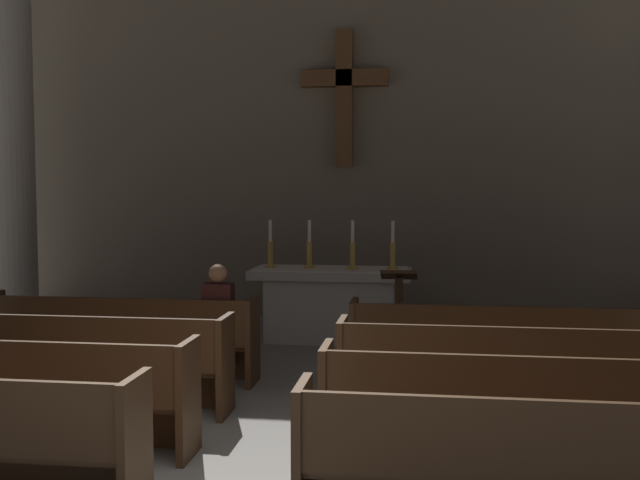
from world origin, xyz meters
TOP-DOWN VIEW (x-y plane):
  - pew_left_row_2 at (-2.07, 1.10)m, footprint 3.09×0.50m
  - pew_left_row_3 at (-2.07, 2.24)m, footprint 3.09×0.50m
  - pew_left_row_4 at (-2.07, 3.38)m, footprint 3.09×0.50m
  - pew_right_row_1 at (2.07, -0.04)m, footprint 3.09×0.50m
  - pew_right_row_2 at (2.07, 1.10)m, footprint 3.09×0.50m
  - pew_right_row_3 at (2.07, 2.24)m, footprint 3.09×0.50m
  - pew_right_row_4 at (2.07, 3.38)m, footprint 3.09×0.50m
  - column_left_second at (-4.73, 5.87)m, footprint 1.12×1.12m
  - altar at (0.00, 5.84)m, footprint 2.20×0.90m
  - candlestick_outer_left at (-0.85, 5.84)m, footprint 0.16×0.16m
  - candlestick_inner_left at (-0.30, 5.84)m, footprint 0.16×0.16m
  - candlestick_inner_right at (0.30, 5.84)m, footprint 0.16×0.16m
  - candlestick_outer_right at (0.85, 5.84)m, footprint 0.16×0.16m
  - apse_with_cross at (0.00, 7.82)m, footprint 10.66×0.51m
  - lectern at (0.98, 4.64)m, footprint 0.44×0.36m
  - lone_worshipper at (-0.91, 3.42)m, footprint 0.32×0.43m

SIDE VIEW (x-z plane):
  - pew_left_row_2 at x=-2.07m, z-range 0.00..0.95m
  - pew_left_row_3 at x=-2.07m, z-range 0.00..0.95m
  - pew_left_row_4 at x=-2.07m, z-range 0.00..0.95m
  - pew_right_row_1 at x=2.07m, z-range 0.00..0.95m
  - pew_right_row_2 at x=2.07m, z-range 0.00..0.95m
  - pew_right_row_3 at x=2.07m, z-range 0.00..0.95m
  - pew_right_row_4 at x=2.07m, z-range 0.00..0.95m
  - altar at x=0.00m, z-range 0.03..1.04m
  - lectern at x=0.98m, z-range -0.03..1.13m
  - lone_worshipper at x=-0.91m, z-range 0.03..1.35m
  - candlestick_outer_left at x=-0.85m, z-range 0.89..1.56m
  - candlestick_inner_left at x=-0.30m, z-range 0.89..1.56m
  - candlestick_inner_right at x=0.30m, z-range 0.89..1.56m
  - candlestick_outer_right at x=0.85m, z-range 0.89..1.56m
  - column_left_second at x=-4.73m, z-range -0.08..5.63m
  - apse_with_cross at x=0.00m, z-range 0.01..6.38m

